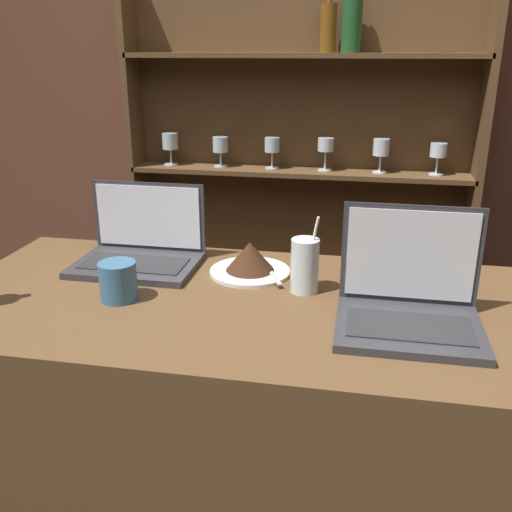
{
  "coord_description": "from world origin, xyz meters",
  "views": [
    {
      "loc": [
        0.17,
        -0.87,
        1.54
      ],
      "look_at": [
        -0.07,
        0.38,
        1.08
      ],
      "focal_mm": 40.0,
      "sensor_mm": 36.0,
      "label": 1
    }
  ],
  "objects": [
    {
      "name": "laptop_near",
      "position": [
        -0.42,
        0.53,
        1.02
      ],
      "size": [
        0.33,
        0.23,
        0.21
      ],
      "color": "#333338",
      "rests_on": "bar_counter"
    },
    {
      "name": "cake_plate",
      "position": [
        -0.11,
        0.52,
        1.01
      ],
      "size": [
        0.21,
        0.21,
        0.09
      ],
      "color": "silver",
      "rests_on": "bar_counter"
    },
    {
      "name": "coffee_cup",
      "position": [
        -0.38,
        0.29,
        1.02
      ],
      "size": [
        0.09,
        0.09,
        0.09
      ],
      "color": "#38668C",
      "rests_on": "bar_counter"
    },
    {
      "name": "water_glass",
      "position": [
        0.05,
        0.43,
        1.04
      ],
      "size": [
        0.07,
        0.07,
        0.19
      ],
      "color": "silver",
      "rests_on": "bar_counter"
    },
    {
      "name": "back_shelf",
      "position": [
        -0.1,
        1.59,
        0.99
      ],
      "size": [
        1.49,
        0.18,
        1.9
      ],
      "color": "brown",
      "rests_on": "ground_plane"
    },
    {
      "name": "back_wall",
      "position": [
        0.0,
        1.66,
        1.35
      ],
      "size": [
        7.0,
        0.06,
        2.7
      ],
      "color": "brown",
      "rests_on": "ground_plane"
    },
    {
      "name": "laptop_far",
      "position": [
        0.29,
        0.29,
        1.03
      ],
      "size": [
        0.31,
        0.24,
        0.25
      ],
      "color": "#333338",
      "rests_on": "bar_counter"
    },
    {
      "name": "bar_counter",
      "position": [
        0.0,
        0.35,
        0.49
      ],
      "size": [
        1.65,
        0.7,
        0.98
      ],
      "color": "brown",
      "rests_on": "ground_plane"
    }
  ]
}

